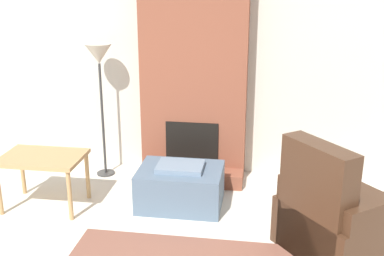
{
  "coord_description": "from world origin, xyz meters",
  "views": [
    {
      "loc": [
        0.79,
        -2.19,
        2.35
      ],
      "look_at": [
        0.0,
        2.98,
        0.63
      ],
      "focal_mm": 45.0,
      "sensor_mm": 36.0,
      "label": 1
    }
  ],
  "objects_px": {
    "ottoman": "(180,186)",
    "armchair": "(338,219)",
    "side_table": "(43,162)",
    "floor_lamp_left": "(99,62)"
  },
  "relations": [
    {
      "from": "armchair",
      "to": "floor_lamp_left",
      "type": "relative_size",
      "value": 0.8
    },
    {
      "from": "floor_lamp_left",
      "to": "armchair",
      "type": "bearing_deg",
      "value": -27.54
    },
    {
      "from": "ottoman",
      "to": "armchair",
      "type": "relative_size",
      "value": 0.69
    },
    {
      "from": "side_table",
      "to": "floor_lamp_left",
      "type": "xyz_separation_m",
      "value": [
        0.35,
        0.89,
        0.88
      ]
    },
    {
      "from": "ottoman",
      "to": "armchair",
      "type": "xyz_separation_m",
      "value": [
        1.5,
        -0.66,
        0.1
      ]
    },
    {
      "from": "ottoman",
      "to": "side_table",
      "type": "bearing_deg",
      "value": -170.53
    },
    {
      "from": "side_table",
      "to": "floor_lamp_left",
      "type": "relative_size",
      "value": 0.52
    },
    {
      "from": "ottoman",
      "to": "floor_lamp_left",
      "type": "bearing_deg",
      "value": 147.49
    },
    {
      "from": "ottoman",
      "to": "floor_lamp_left",
      "type": "distance_m",
      "value": 1.69
    },
    {
      "from": "side_table",
      "to": "floor_lamp_left",
      "type": "bearing_deg",
      "value": 68.77
    }
  ]
}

